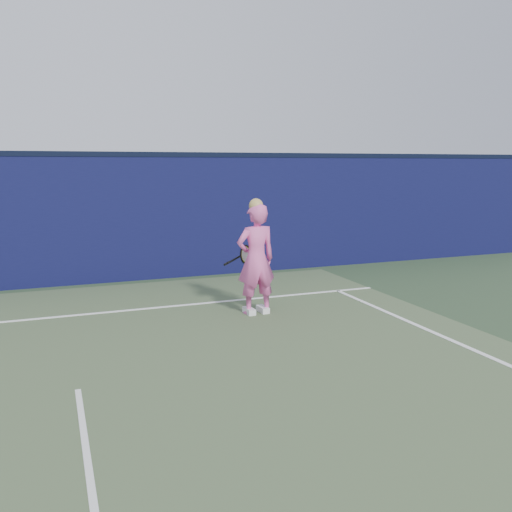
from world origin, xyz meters
name	(u,v)px	position (x,y,z in m)	size (l,w,h in m)	color
ground	(84,434)	(0.00, 0.00, 0.00)	(80.00, 80.00, 0.00)	#2D442A
backstop_wall	(60,222)	(0.00, 6.50, 1.25)	(24.00, 0.40, 2.50)	#0D0F3A
wall_cap	(55,154)	(0.00, 6.50, 2.55)	(24.00, 0.42, 0.10)	black
player	(256,259)	(2.83, 3.13, 0.88)	(0.66, 0.46, 1.83)	pink
racket	(244,255)	(2.80, 3.62, 0.87)	(0.58, 0.29, 0.33)	black
court_lines	(86,451)	(0.00, -0.33, 0.01)	(11.00, 12.04, 0.01)	white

